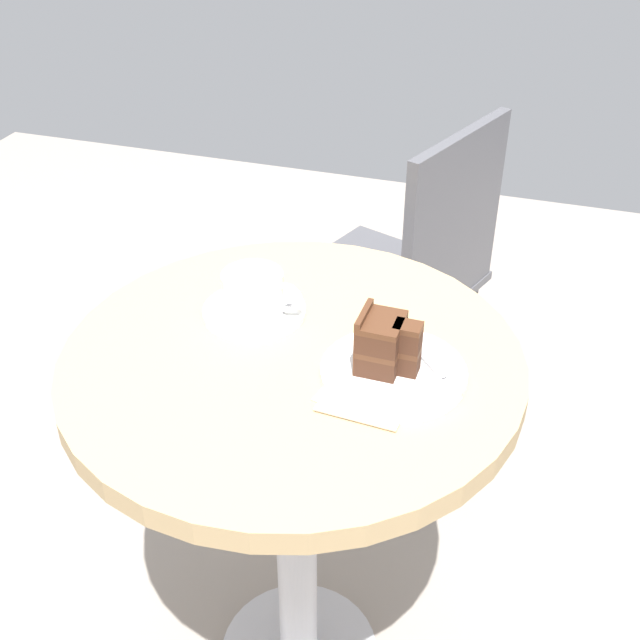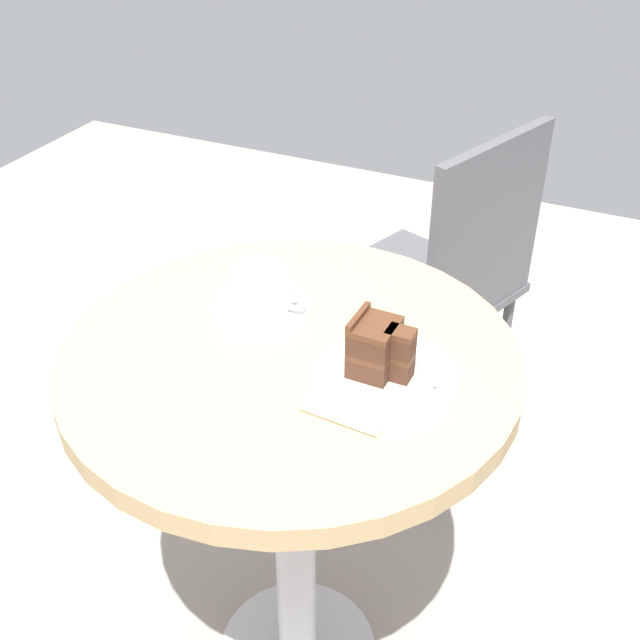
{
  "view_description": "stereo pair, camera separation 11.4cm",
  "coord_description": "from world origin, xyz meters",
  "px_view_note": "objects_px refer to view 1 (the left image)",
  "views": [
    {
      "loc": [
        0.32,
        -0.86,
        1.41
      ],
      "look_at": [
        0.03,
        0.04,
        0.77
      ],
      "focal_mm": 45.0,
      "sensor_mm": 36.0,
      "label": 1
    },
    {
      "loc": [
        0.43,
        -0.82,
        1.41
      ],
      "look_at": [
        0.03,
        0.04,
        0.77
      ],
      "focal_mm": 45.0,
      "sensor_mm": 36.0,
      "label": 2
    }
  ],
  "objects_px": {
    "saucer": "(254,311)",
    "teaspoon": "(273,322)",
    "coffee_cup": "(254,291)",
    "cafe_chair": "(411,269)",
    "napkin": "(371,392)",
    "cake_slice": "(384,344)",
    "fork": "(437,372)",
    "cake_plate": "(393,372)"
  },
  "relations": [
    {
      "from": "saucer",
      "to": "teaspoon",
      "type": "height_order",
      "value": "teaspoon"
    },
    {
      "from": "coffee_cup",
      "to": "teaspoon",
      "type": "relative_size",
      "value": 1.26
    },
    {
      "from": "teaspoon",
      "to": "cafe_chair",
      "type": "distance_m",
      "value": 0.66
    },
    {
      "from": "teaspoon",
      "to": "napkin",
      "type": "xyz_separation_m",
      "value": [
        0.18,
        -0.1,
        -0.01
      ]
    },
    {
      "from": "saucer",
      "to": "cake_slice",
      "type": "relative_size",
      "value": 1.87
    },
    {
      "from": "cake_slice",
      "to": "cafe_chair",
      "type": "bearing_deg",
      "value": 97.81
    },
    {
      "from": "napkin",
      "to": "coffee_cup",
      "type": "bearing_deg",
      "value": 149.16
    },
    {
      "from": "fork",
      "to": "napkin",
      "type": "relative_size",
      "value": 0.76
    },
    {
      "from": "cake_plate",
      "to": "fork",
      "type": "xyz_separation_m",
      "value": [
        0.06,
        0.01,
        0.01
      ]
    },
    {
      "from": "saucer",
      "to": "cake_slice",
      "type": "xyz_separation_m",
      "value": [
        0.22,
        -0.09,
        0.05
      ]
    },
    {
      "from": "cafe_chair",
      "to": "fork",
      "type": "bearing_deg",
      "value": 34.03
    },
    {
      "from": "coffee_cup",
      "to": "cafe_chair",
      "type": "bearing_deg",
      "value": 77.47
    },
    {
      "from": "teaspoon",
      "to": "fork",
      "type": "distance_m",
      "value": 0.26
    },
    {
      "from": "teaspoon",
      "to": "napkin",
      "type": "distance_m",
      "value": 0.21
    },
    {
      "from": "cake_plate",
      "to": "teaspoon",
      "type": "bearing_deg",
      "value": 163.78
    },
    {
      "from": "coffee_cup",
      "to": "napkin",
      "type": "distance_m",
      "value": 0.25
    },
    {
      "from": "cake_slice",
      "to": "cafe_chair",
      "type": "height_order",
      "value": "cafe_chair"
    },
    {
      "from": "teaspoon",
      "to": "cake_plate",
      "type": "height_order",
      "value": "teaspoon"
    },
    {
      "from": "fork",
      "to": "cafe_chair",
      "type": "distance_m",
      "value": 0.72
    },
    {
      "from": "saucer",
      "to": "napkin",
      "type": "distance_m",
      "value": 0.26
    },
    {
      "from": "saucer",
      "to": "cake_plate",
      "type": "relative_size",
      "value": 0.79
    },
    {
      "from": "cake_plate",
      "to": "cake_slice",
      "type": "relative_size",
      "value": 2.38
    },
    {
      "from": "teaspoon",
      "to": "cake_slice",
      "type": "xyz_separation_m",
      "value": [
        0.18,
        -0.06,
        0.04
      ]
    },
    {
      "from": "cake_slice",
      "to": "fork",
      "type": "height_order",
      "value": "cake_slice"
    },
    {
      "from": "teaspoon",
      "to": "cake_plate",
      "type": "relative_size",
      "value": 0.49
    },
    {
      "from": "cake_plate",
      "to": "napkin",
      "type": "bearing_deg",
      "value": -113.91
    },
    {
      "from": "cake_plate",
      "to": "fork",
      "type": "bearing_deg",
      "value": 7.41
    },
    {
      "from": "coffee_cup",
      "to": "cake_plate",
      "type": "bearing_deg",
      "value": -19.56
    },
    {
      "from": "napkin",
      "to": "cafe_chair",
      "type": "height_order",
      "value": "cafe_chair"
    },
    {
      "from": "coffee_cup",
      "to": "teaspoon",
      "type": "bearing_deg",
      "value": -34.44
    },
    {
      "from": "teaspoon",
      "to": "cake_plate",
      "type": "distance_m",
      "value": 0.21
    },
    {
      "from": "saucer",
      "to": "cake_plate",
      "type": "distance_m",
      "value": 0.25
    },
    {
      "from": "cake_slice",
      "to": "cafe_chair",
      "type": "relative_size",
      "value": 0.1
    },
    {
      "from": "coffee_cup",
      "to": "teaspoon",
      "type": "height_order",
      "value": "coffee_cup"
    },
    {
      "from": "coffee_cup",
      "to": "fork",
      "type": "relative_size",
      "value": 1.13
    },
    {
      "from": "saucer",
      "to": "teaspoon",
      "type": "xyz_separation_m",
      "value": [
        0.04,
        -0.03,
        0.01
      ]
    },
    {
      "from": "fork",
      "to": "cafe_chair",
      "type": "relative_size",
      "value": 0.13
    },
    {
      "from": "fork",
      "to": "cafe_chair",
      "type": "bearing_deg",
      "value": 152.37
    },
    {
      "from": "teaspoon",
      "to": "napkin",
      "type": "bearing_deg",
      "value": 68.77
    },
    {
      "from": "cake_slice",
      "to": "saucer",
      "type": "bearing_deg",
      "value": 159.1
    },
    {
      "from": "cafe_chair",
      "to": "cake_slice",
      "type": "bearing_deg",
      "value": 27.81
    },
    {
      "from": "cake_plate",
      "to": "cafe_chair",
      "type": "height_order",
      "value": "cafe_chair"
    }
  ]
}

